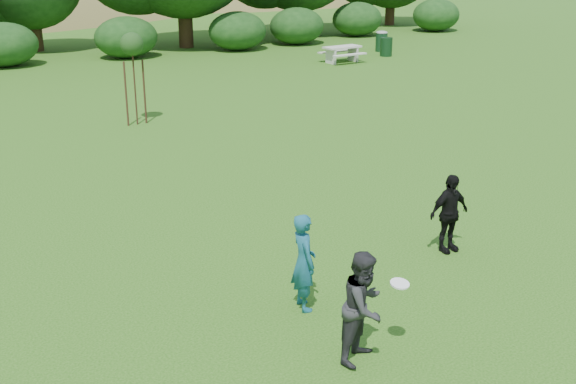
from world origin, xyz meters
The scene contains 9 objects.
ground centered at (0.00, 0.00, 0.00)m, with size 120.00×120.00×0.00m, color #19470C.
player_teal centered at (-1.11, 0.88, 0.79)m, with size 0.58×0.38×1.58m, color #175268.
player_grey centered at (-1.25, -0.78, 0.80)m, with size 0.78×0.61×1.61m, color #29292C.
player_black centered at (2.38, 1.21, 0.75)m, with size 0.88×0.36×1.49m, color black.
trash_can_near centered at (16.91, 19.81, 0.45)m, with size 0.60×0.60×0.90m, color black.
frisbee centered at (-0.76, -0.93, 1.08)m, with size 0.27×0.27×0.07m.
sapling centered at (1.29, 13.54, 2.42)m, with size 0.70×0.70×2.85m.
picnic_table centered at (13.90, 19.45, 0.52)m, with size 1.80×1.48×0.76m.
trash_can_lidded centered at (17.74, 21.15, 0.54)m, with size 0.60×0.60×1.05m.
Camera 1 is at (-6.92, -7.49, 5.54)m, focal length 45.00 mm.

